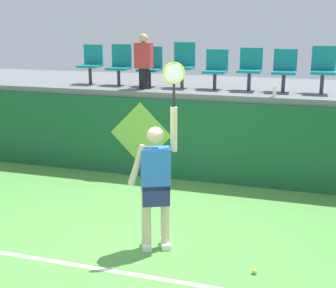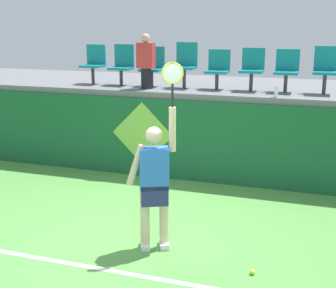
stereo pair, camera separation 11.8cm
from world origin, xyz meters
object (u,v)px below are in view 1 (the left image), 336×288
stadium_chair_2 (151,65)px  stadium_chair_5 (250,67)px  stadium_chair_7 (323,68)px  water_bottle (275,91)px  stadium_chair_0 (91,62)px  stadium_chair_1 (120,64)px  stadium_chair_3 (183,63)px  stadium_chair_6 (284,68)px  stadium_chair_4 (216,68)px  spectator_0 (144,61)px  tennis_player (156,181)px  tennis_ball (255,271)px

stadium_chair_2 → stadium_chair_5: stadium_chair_5 is taller
stadium_chair_7 → stadium_chair_2: bearing=180.0°
water_bottle → stadium_chair_0: (-3.95, 0.71, 0.36)m
stadium_chair_1 → stadium_chair_2: bearing=-0.2°
stadium_chair_3 → stadium_chair_5: 1.35m
stadium_chair_2 → stadium_chair_7: (3.40, -0.00, 0.05)m
stadium_chair_1 → stadium_chair_6: stadium_chair_1 is taller
water_bottle → stadium_chair_6: stadium_chair_6 is taller
stadium_chair_6 → stadium_chair_7: 0.70m
water_bottle → stadium_chair_5: stadium_chair_5 is taller
water_bottle → stadium_chair_7: bearing=41.7°
stadium_chair_5 → stadium_chair_4: bearing=-180.0°
stadium_chair_7 → stadium_chair_6: bearing=-179.7°
stadium_chair_0 → stadium_chair_6: bearing=-0.0°
stadium_chair_5 → spectator_0: size_ratio=0.75×
stadium_chair_5 → stadium_chair_7: stadium_chair_7 is taller
water_bottle → tennis_player: bearing=-112.4°
stadium_chair_6 → stadium_chair_7: (0.70, 0.00, 0.04)m
water_bottle → spectator_0: size_ratio=0.19×
water_bottle → stadium_chair_3: 2.07m
tennis_player → tennis_ball: (1.37, -0.31, -0.92)m
stadium_chair_3 → water_bottle: bearing=-20.6°
spectator_0 → stadium_chair_1: bearing=149.3°
tennis_player → stadium_chair_5: tennis_player is taller
stadium_chair_1 → spectator_0: spectator_0 is taller
tennis_player → stadium_chair_0: (-2.72, 3.70, 1.20)m
stadium_chair_2 → water_bottle: bearing=-15.3°
stadium_chair_4 → stadium_chair_5: (0.68, 0.00, 0.03)m
tennis_ball → stadium_chair_1: 5.68m
tennis_ball → stadium_chair_5: bearing=99.8°
tennis_player → spectator_0: bearing=112.6°
stadium_chair_5 → water_bottle: bearing=-52.3°
tennis_ball → spectator_0: size_ratio=0.06×
water_bottle → spectator_0: spectator_0 is taller
water_bottle → stadium_chair_1: size_ratio=0.24×
stadium_chair_3 → spectator_0: (-0.70, -0.41, 0.06)m
tennis_ball → stadium_chair_0: (-4.09, 4.00, 2.11)m
stadium_chair_4 → water_bottle: bearing=-30.1°
stadium_chair_3 → stadium_chair_4: 0.68m
stadium_chair_7 → water_bottle: bearing=-138.3°
stadium_chair_3 → stadium_chair_7: bearing=-0.0°
water_bottle → stadium_chair_6: bearing=81.8°
stadium_chair_0 → stadium_chair_3: size_ratio=0.92×
stadium_chair_2 → stadium_chair_6: bearing=-0.1°
stadium_chair_4 → stadium_chair_7: (2.03, 0.00, 0.06)m
stadium_chair_4 → stadium_chair_5: size_ratio=0.95×
tennis_player → stadium_chair_3: 3.96m
stadium_chair_3 → stadium_chair_0: bearing=-179.9°
stadium_chair_6 → tennis_player: bearing=-109.8°
stadium_chair_1 → stadium_chair_4: bearing=-0.2°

